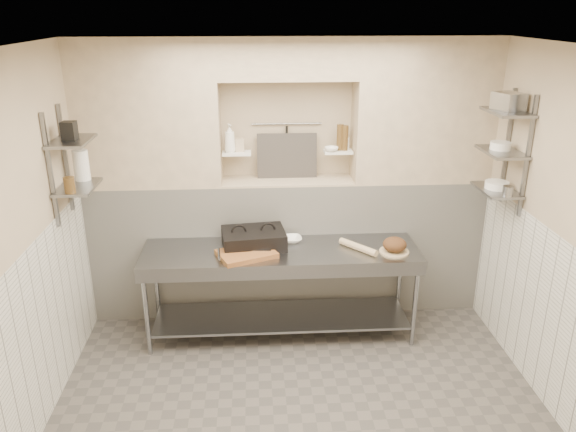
{
  "coord_description": "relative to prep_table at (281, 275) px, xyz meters",
  "views": [
    {
      "loc": [
        -0.33,
        -3.62,
        3.05
      ],
      "look_at": [
        -0.05,
        0.9,
        1.35
      ],
      "focal_mm": 35.0,
      "sensor_mm": 36.0,
      "label": 1
    }
  ],
  "objects": [
    {
      "name": "hanging_steel",
      "position": [
        0.1,
        0.72,
        1.14
      ],
      "size": [
        0.02,
        0.02,
        0.3
      ],
      "primitive_type": "cylinder",
      "color": "black",
      "rests_on": "utensil_rail"
    },
    {
      "name": "wall_shelf_left_upper",
      "position": [
        -1.74,
        -0.13,
        1.36
      ],
      "size": [
        0.3,
        0.5,
        0.03
      ],
      "primitive_type": "cube",
      "color": "slate",
      "rests_on": "wall_left"
    },
    {
      "name": "basket_right",
      "position": [
        1.94,
        -0.13,
        1.65
      ],
      "size": [
        0.26,
        0.29,
        0.15
      ],
      "primitive_type": "cube",
      "rotation": [
        0.0,
        0.0,
        0.3
      ],
      "color": "gray",
      "rests_on": "wall_shelf_right_upper"
    },
    {
      "name": "wall_shelf_right_upper",
      "position": [
        1.94,
        -0.13,
        1.56
      ],
      "size": [
        0.3,
        0.5,
        0.03
      ],
      "primitive_type": "cube",
      "color": "slate",
      "rests_on": "wall_right"
    },
    {
      "name": "wainscot_right",
      "position": [
        2.09,
        -1.18,
        0.06
      ],
      "size": [
        0.02,
        3.9,
        1.4
      ],
      "primitive_type": "cube",
      "color": "silver",
      "rests_on": "floor"
    },
    {
      "name": "wall_left",
      "position": [
        -1.95,
        -1.18,
        0.76
      ],
      "size": [
        0.1,
        3.9,
        2.8
      ],
      "primitive_type": "cube",
      "color": "tan",
      "rests_on": "ground"
    },
    {
      "name": "bread_loaf",
      "position": [
        1.05,
        -0.11,
        0.34
      ],
      "size": [
        0.22,
        0.22,
        0.13
      ],
      "primitive_type": "ellipsoid",
      "color": "#4C2D19",
      "rests_on": "bread_board"
    },
    {
      "name": "wall_shelf_left_lower",
      "position": [
        -1.74,
        -0.13,
        0.96
      ],
      "size": [
        0.3,
        0.5,
        0.02
      ],
      "primitive_type": "cube",
      "color": "slate",
      "rests_on": "wall_left"
    },
    {
      "name": "bread_board",
      "position": [
        1.05,
        -0.11,
        0.27
      ],
      "size": [
        0.28,
        0.28,
        0.02
      ],
      "primitive_type": "cylinder",
      "color": "tan",
      "rests_on": "prep_table"
    },
    {
      "name": "panini_press",
      "position": [
        -0.25,
        0.11,
        0.34
      ],
      "size": [
        0.63,
        0.49,
        0.16
      ],
      "rotation": [
        0.0,
        0.0,
        0.12
      ],
      "color": "black",
      "rests_on": "prep_table"
    },
    {
      "name": "backwall_pillar_right",
      "position": [
        1.42,
        0.57,
        1.46
      ],
      "size": [
        1.35,
        0.4,
        1.4
      ],
      "primitive_type": "cube",
      "color": "tan",
      "rests_on": "backwall_lower"
    },
    {
      "name": "bottle_soap",
      "position": [
        -0.46,
        0.56,
        1.21
      ],
      "size": [
        0.14,
        0.14,
        0.28
      ],
      "primitive_type": "imported",
      "rotation": [
        0.0,
        0.0,
        0.37
      ],
      "color": "white",
      "rests_on": "alcove_shelf_left"
    },
    {
      "name": "rolling_pin",
      "position": [
        0.72,
        -0.04,
        0.29
      ],
      "size": [
        0.33,
        0.37,
        0.06
      ],
      "primitive_type": "cylinder",
      "rotation": [
        1.57,
        0.0,
        0.71
      ],
      "color": "tan",
      "rests_on": "prep_table"
    },
    {
      "name": "wall_shelf_right_lower",
      "position": [
        1.94,
        -0.13,
        0.86
      ],
      "size": [
        0.3,
        0.5,
        0.02
      ],
      "primitive_type": "cube",
      "color": "slate",
      "rests_on": "wall_right"
    },
    {
      "name": "wainscot_left",
      "position": [
        -1.89,
        -1.18,
        0.06
      ],
      "size": [
        0.02,
        3.9,
        1.4
      ],
      "primitive_type": "cube",
      "color": "silver",
      "rests_on": "floor"
    },
    {
      "name": "condiment_c",
      "position": [
        0.67,
        0.6,
        1.13
      ],
      "size": [
        0.07,
        0.07,
        0.13
      ],
      "primitive_type": "cylinder",
      "color": "white",
      "rests_on": "alcove_shelf_right"
    },
    {
      "name": "knife_blade",
      "position": [
        -0.22,
        -0.09,
        0.31
      ],
      "size": [
        0.24,
        0.05,
        0.01
      ],
      "primitive_type": "cube",
      "rotation": [
        0.0,
        0.0,
        -0.08
      ],
      "color": "gray",
      "rests_on": "cutting_board"
    },
    {
      "name": "jar_left",
      "position": [
        -1.74,
        -0.33,
        1.04
      ],
      "size": [
        0.09,
        0.09,
        0.13
      ],
      "primitive_type": "cylinder",
      "color": "#4A3417",
      "rests_on": "wall_shelf_left_lower"
    },
    {
      "name": "jar_alcove",
      "position": [
        -0.37,
        0.6,
        1.13
      ],
      "size": [
        0.08,
        0.08,
        0.12
      ],
      "primitive_type": "cube",
      "color": "tan",
      "rests_on": "alcove_shelf_left"
    },
    {
      "name": "mixing_bowl",
      "position": [
        0.12,
        0.2,
        0.28
      ],
      "size": [
        0.21,
        0.21,
        0.05
      ],
      "primitive_type": "imported",
      "rotation": [
        0.0,
        0.0,
        0.11
      ],
      "color": "white",
      "rests_on": "prep_table"
    },
    {
      "name": "splash_panel",
      "position": [
        0.1,
        0.67,
        1.0
      ],
      "size": [
        0.6,
        0.08,
        0.45
      ],
      "primitive_type": "cube",
      "rotation": [
        -0.14,
        0.0,
        0.0
      ],
      "color": "#383330",
      "rests_on": "alcove_sill"
    },
    {
      "name": "canister_right",
      "position": [
        1.94,
        -0.35,
        0.92
      ],
      "size": [
        0.09,
        0.09,
        0.09
      ],
      "primitive_type": "cylinder",
      "color": "gray",
      "rests_on": "wall_shelf_right_lower"
    },
    {
      "name": "wall_back",
      "position": [
        0.1,
        0.82,
        0.76
      ],
      "size": [
        4.0,
        0.1,
        2.8
      ],
      "primitive_type": "cube",
      "color": "tan",
      "rests_on": "ground"
    },
    {
      "name": "shelf_rail_right_a",
      "position": [
        2.07,
        0.07,
        1.21
      ],
      "size": [
        0.03,
        0.03,
        1.05
      ],
      "primitive_type": "cube",
      "color": "slate",
      "rests_on": "wall_right"
    },
    {
      "name": "cutting_board",
      "position": [
        -0.32,
        -0.11,
        0.28
      ],
      "size": [
        0.6,
        0.52,
        0.05
      ],
      "primitive_type": "cube",
      "rotation": [
        0.0,
        0.0,
        0.4
      ],
      "color": "brown",
      "rests_on": "prep_table"
    },
    {
      "name": "bowl_right_mid",
      "position": [
        1.94,
        -0.09,
        1.25
      ],
      "size": [
        0.18,
        0.18,
        0.07
      ],
      "primitive_type": "cylinder",
      "color": "white",
      "rests_on": "wall_shelf_right_mid"
    },
    {
      "name": "backwall_lower",
      "position": [
        0.1,
        0.57,
        0.06
      ],
      "size": [
        4.0,
        0.4,
        1.4
      ],
      "primitive_type": "cube",
      "color": "silver",
      "rests_on": "floor"
    },
    {
      "name": "alcove_sill",
      "position": [
        0.1,
        0.57,
        0.77
      ],
      "size": [
        1.3,
        0.4,
        0.02
      ],
      "primitive_type": "cube",
      "color": "tan",
      "rests_on": "backwall_lower"
    },
    {
      "name": "condiment_a",
      "position": [
        0.66,
        0.57,
        1.19
      ],
      "size": [
        0.07,
        0.07,
        0.25
      ],
      "primitive_type": "cylinder",
      "color": "#4A3417",
      "rests_on": "alcove_shelf_right"
    },
    {
      "name": "utensil_rail",
      "position": [
        0.1,
        0.74,
        1.31
      ],
      "size": [
        0.7,
        0.02,
        0.02
      ],
      "primitive_type": "cylinder",
      "rotation": [
        0.0,
        1.57,
        0.0
      ],
      "color": "gray",
      "rests_on": "wall_back"
    },
    {
      "name": "box_left_upper",
      "position": [
        -1.74,
        -0.15,
        1.45
      ],
      "size": [
        0.12,
        0.12,
        0.15
      ],
      "primitive_type": "cube",
      "rotation": [
        0.0,
        0.0,
        -0.06
      ],
      "color": "black",
      "rests_on": "wall_shelf_left_upper"
    },
    {
      "name": "bowl_alcove",
      "position": [
        0.53,
        0.53,
        1.09
      ],
      "size": [
        0.15,
        0.15,
        0.04
      ],
      "primitive_type": "imported",
      "rotation": [
        0.0,
        0.0,
        -0.08
      ],
      "color": "white",
      "rests_on": "alcove_shelf_right"
    },
    {
      "name": "ceiling",
      "position": [
        0.1,
        -1.18,
        2.21
      ],
      "size": [
        4.0,
        3.9,
        0.1
      ],
      "primitive_type": "cube",
      "color": "silver",
      "rests_on": "ground"
    },
    {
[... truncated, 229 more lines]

